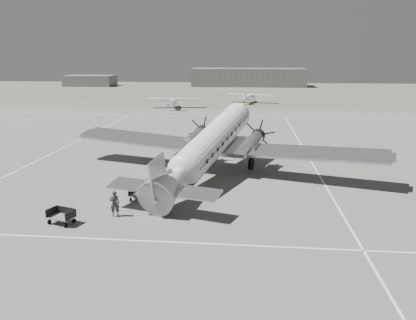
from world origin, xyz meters
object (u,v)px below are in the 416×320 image
object	(u,v)px
passenger	(159,179)
ramp_agent	(147,187)
light_plane_right	(250,98)
hangar_main	(249,77)
shed_secondary	(90,81)
dc3_airliner	(210,146)
ground_crew	(115,203)
light_plane_left	(174,102)
baggage_cart_far	(61,216)
baggage_cart_near	(140,195)

from	to	relation	value
passenger	ramp_agent	bearing A→B (deg)	140.43
light_plane_right	passenger	bearing A→B (deg)	-84.74
passenger	hangar_main	bearing A→B (deg)	-27.09
light_plane_right	ramp_agent	xyz separation A→B (m)	(-8.47, -69.02, -0.44)
shed_secondary	ramp_agent	size ratio (longest dim) A/B	11.58
dc3_airliner	ground_crew	xyz separation A→B (m)	(-5.91, -10.25, -2.08)
ground_crew	light_plane_left	bearing A→B (deg)	-107.68
shed_secondary	ramp_agent	world-z (taller)	shed_secondary
dc3_airliner	light_plane_right	world-z (taller)	dc3_airliner
baggage_cart_far	passenger	xyz separation A→B (m)	(5.07, 8.11, 0.35)
light_plane_right	passenger	size ratio (longest dim) A/B	6.75
light_plane_left	ramp_agent	size ratio (longest dim) A/B	7.63
shed_secondary	passenger	xyz separation A→B (m)	(52.48, -118.78, -1.13)
hangar_main	ramp_agent	xyz separation A→B (m)	(-8.11, -125.85, -2.52)
light_plane_right	ramp_agent	distance (m)	69.54
baggage_cart_near	passenger	size ratio (longest dim) A/B	1.00
baggage_cart_near	ramp_agent	world-z (taller)	ramp_agent
ground_crew	passenger	distance (m)	6.69
ground_crew	ramp_agent	world-z (taller)	ground_crew
hangar_main	baggage_cart_near	distance (m)	127.16
ramp_agent	light_plane_left	bearing A→B (deg)	22.24
dc3_airliner	baggage_cart_near	distance (m)	8.86
hangar_main	passenger	size ratio (longest dim) A/B	24.25
light_plane_left	ground_crew	size ratio (longest dim) A/B	6.16
baggage_cart_near	dc3_airliner	bearing A→B (deg)	62.41
light_plane_left	ground_crew	xyz separation A→B (m)	(6.96, -61.76, -0.27)
dc3_airliner	baggage_cart_far	distance (m)	15.24
light_plane_left	baggage_cart_near	size ratio (longest dim) A/B	6.86
baggage_cart_near	passenger	bearing A→B (deg)	82.09
light_plane_left	baggage_cart_far	bearing A→B (deg)	-96.58
ground_crew	dc3_airliner	bearing A→B (deg)	-144.05
shed_secondary	ground_crew	world-z (taller)	shed_secondary
ground_crew	shed_secondary	bearing A→B (deg)	-92.09
hangar_main	baggage_cart_near	size ratio (longest dim) A/B	24.29
baggage_cart_far	ground_crew	world-z (taller)	ground_crew
dc3_airliner	baggage_cart_far	size ratio (longest dim) A/B	17.35
shed_secondary	light_plane_left	bearing A→B (deg)	-55.46
ramp_agent	passenger	bearing A→B (deg)	-1.86
hangar_main	light_plane_left	size ratio (longest dim) A/B	3.54
hangar_main	passenger	xyz separation A→B (m)	(-7.52, -123.78, -2.43)
light_plane_right	ground_crew	distance (m)	74.02
baggage_cart_near	hangar_main	bearing A→B (deg)	94.27
baggage_cart_near	baggage_cart_far	size ratio (longest dim) A/B	0.94
light_plane_left	baggage_cart_far	size ratio (longest dim) A/B	6.43
ramp_agent	shed_secondary	bearing A→B (deg)	37.34
baggage_cart_far	ramp_agent	world-z (taller)	ramp_agent
ramp_agent	passenger	distance (m)	2.15
light_plane_right	ramp_agent	world-z (taller)	light_plane_right
baggage_cart_far	ramp_agent	bearing A→B (deg)	71.13
light_plane_right	ground_crew	world-z (taller)	light_plane_right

